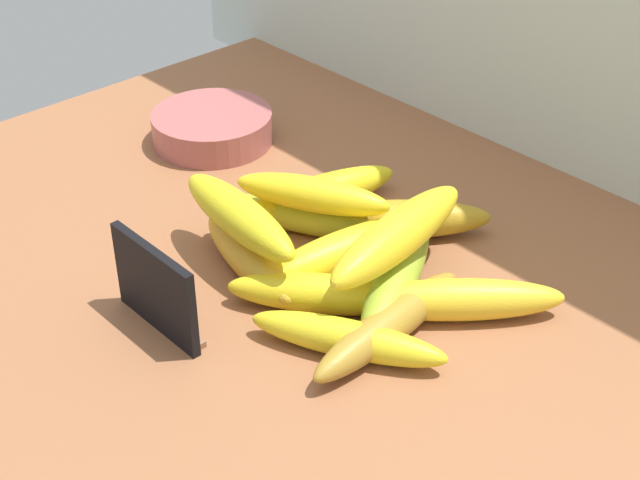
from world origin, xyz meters
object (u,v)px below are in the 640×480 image
object	(u,v)px
banana_2	(457,300)
banana_5	(397,274)
fruit_bowl	(212,127)
banana_11	(240,215)
banana_7	(326,294)
chalkboard_sign	(156,291)
banana_10	(312,194)
banana_12	(398,235)
banana_1	(349,251)
banana_6	(389,324)
banana_9	(316,195)
banana_0	(247,258)
banana_8	(309,217)
banana_4	(348,338)
banana_3	(397,219)

from	to	relation	value
banana_2	banana_5	xyz separation A→B (cm)	(-6.05, -1.22, 0.15)
fruit_bowl	banana_11	bearing A→B (deg)	-31.23
banana_7	chalkboard_sign	bearing A→B (deg)	-123.67
banana_10	banana_12	bearing A→B (deg)	-1.16
banana_1	banana_6	size ratio (longest dim) A/B	1.02
banana_1	banana_9	bearing A→B (deg)	153.74
banana_1	banana_5	bearing A→B (deg)	7.25
banana_7	banana_10	bearing A→B (deg)	143.38
banana_0	banana_9	size ratio (longest dim) A/B	0.85
banana_8	banana_7	bearing A→B (deg)	-35.52
banana_2	banana_10	xyz separation A→B (cm)	(-17.86, -0.89, 3.29)
banana_4	banana_11	xyz separation A→B (cm)	(-15.82, 1.49, 4.24)
fruit_bowl	banana_11	xyz separation A→B (cm)	(22.38, -13.57, 4.06)
banana_8	banana_6	bearing A→B (deg)	-20.33
banana_2	banana_8	world-z (taller)	banana_2
fruit_bowl	banana_8	xyz separation A→B (cm)	(22.10, -4.85, -0.09)
banana_8	banana_0	bearing A→B (deg)	-80.35
banana_4	banana_9	distance (cm)	22.88
banana_7	banana_10	world-z (taller)	banana_10
chalkboard_sign	fruit_bowl	bearing A→B (deg)	134.85
banana_2	banana_3	size ratio (longest dim) A/B	1.02
banana_5	banana_7	distance (cm)	7.05
chalkboard_sign	fruit_bowl	size ratio (longest dim) A/B	0.78
banana_9	banana_11	world-z (taller)	banana_11
banana_6	banana_8	size ratio (longest dim) A/B	1.04
banana_3	banana_10	size ratio (longest dim) A/B	1.19
banana_3	banana_7	world-z (taller)	banana_3
chalkboard_sign	banana_0	size ratio (longest dim) A/B	0.68
fruit_bowl	banana_5	distance (cm)	35.58
fruit_bowl	banana_0	size ratio (longest dim) A/B	0.87
banana_7	banana_3	bearing A→B (deg)	106.35
banana_3	banana_9	bearing A→B (deg)	-162.97
chalkboard_sign	banana_9	distance (cm)	23.53
banana_0	banana_2	xyz separation A→B (cm)	(17.49, 9.52, -0.04)
banana_4	banana_12	size ratio (longest dim) A/B	0.89
banana_1	banana_12	world-z (taller)	banana_12
banana_2	banana_3	bearing A→B (deg)	155.64
banana_1	banana_2	size ratio (longest dim) A/B	1.01
banana_7	banana_1	bearing A→B (deg)	117.64
fruit_bowl	banana_11	world-z (taller)	banana_11
banana_2	banana_4	world-z (taller)	banana_2
banana_5	banana_11	world-z (taller)	banana_11
banana_5	banana_8	xyz separation A→B (cm)	(-13.01, 0.92, -0.32)
chalkboard_sign	banana_5	bearing A→B (deg)	60.48
banana_7	banana_9	xyz separation A→B (cm)	(-12.91, 10.72, 0.13)
banana_7	banana_11	size ratio (longest dim) A/B	1.04
fruit_bowl	banana_0	world-z (taller)	banana_0
banana_0	banana_6	size ratio (longest dim) A/B	0.85
banana_1	banana_6	world-z (taller)	banana_1
banana_0	banana_8	xyz separation A→B (cm)	(-1.57, 9.21, -0.21)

